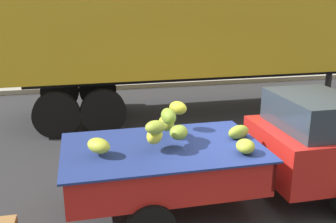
{
  "coord_description": "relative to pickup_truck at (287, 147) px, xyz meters",
  "views": [
    {
      "loc": [
        -2.51,
        -5.26,
        3.17
      ],
      "look_at": [
        -1.23,
        0.58,
        1.37
      ],
      "focal_mm": 40.97,
      "sensor_mm": 36.0,
      "label": 1
    }
  ],
  "objects": [
    {
      "name": "curb_strip",
      "position": [
        -0.54,
        8.55,
        -0.8
      ],
      "size": [
        80.0,
        0.8,
        0.16
      ],
      "primitive_type": "cube",
      "color": "gray",
      "rests_on": "ground"
    },
    {
      "name": "pickup_truck",
      "position": [
        0.0,
        0.0,
        0.0
      ],
      "size": [
        5.11,
        1.83,
        1.7
      ],
      "rotation": [
        0.0,
        0.0,
        0.01
      ],
      "color": "#B21E19",
      "rests_on": "ground"
    },
    {
      "name": "semi_trailer",
      "position": [
        0.83,
        4.99,
        1.66
      ],
      "size": [
        12.04,
        2.78,
        3.95
      ],
      "rotation": [
        0.0,
        0.0,
        0.02
      ],
      "color": "gold",
      "rests_on": "ground"
    },
    {
      "name": "ground",
      "position": [
        -0.54,
        0.16,
        -0.88
      ],
      "size": [
        220.0,
        220.0,
        0.0
      ],
      "primitive_type": "plane",
      "color": "#28282B"
    }
  ]
}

